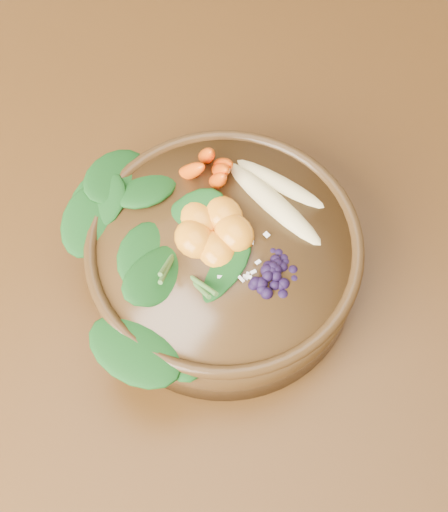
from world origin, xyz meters
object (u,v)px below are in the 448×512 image
Objects in this scene: carrot_cluster at (207,148)px; banana_halves at (277,186)px; dining_table at (327,169)px; kale_heap at (151,223)px; blueberry_pile at (269,270)px; mandarin_cluster at (213,224)px; stoneware_bowl at (224,260)px.

carrot_cluster is 0.08m from banana_halves.
carrot_cluster reaches higher than dining_table.
kale_heap is (-0.28, -0.05, 0.19)m from dining_table.
blueberry_pile is (-0.06, -0.08, 0.01)m from banana_halves.
carrot_cluster is (0.09, 0.04, 0.02)m from kale_heap.
banana_halves reaches higher than dining_table.
dining_table is 0.32m from blueberry_pile.
mandarin_cluster is at bearing -160.33° from dining_table.
carrot_cluster is 0.14m from blueberry_pile.
blueberry_pile reaches higher than banana_halves.
mandarin_cluster is 0.69× the size of blueberry_pile.
stoneware_bowl is (-0.22, -0.10, 0.13)m from dining_table.
blueberry_pile is at bearing -56.25° from kale_heap.
blueberry_pile is (0.01, -0.06, 0.06)m from stoneware_bowl.
mandarin_cluster reaches higher than stoneware_bowl.
blueberry_pile is at bearing -75.18° from stoneware_bowl.
mandarin_cluster is (0.05, -0.03, -0.01)m from kale_heap.
dining_table is at bearing 15.88° from banana_halves.
kale_heap is at bearing 123.75° from blueberry_pile.
mandarin_cluster reaches higher than dining_table.
dining_table is at bearing -7.46° from carrot_cluster.
kale_heap is 0.12m from blueberry_pile.
stoneware_bowl is 1.74× the size of banana_halves.
carrot_cluster is at bearing 113.06° from banana_halves.
carrot_cluster is (-0.19, -0.02, 0.21)m from dining_table.
kale_heap is (-0.05, 0.05, 0.06)m from stoneware_bowl.
carrot_cluster is 0.60× the size of blueberry_pile.
stoneware_bowl is at bearing -41.18° from kale_heap.
mandarin_cluster is at bearing -29.83° from kale_heap.
mandarin_cluster is at bearing 170.25° from banana_halves.
kale_heap is at bearing -169.62° from dining_table.
dining_table is 5.80× the size of stoneware_bowl.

